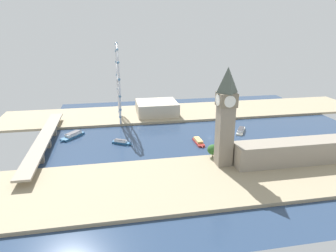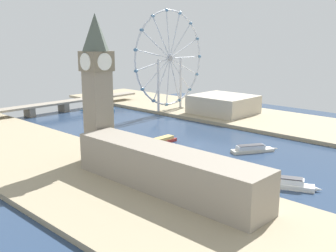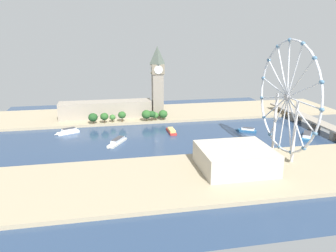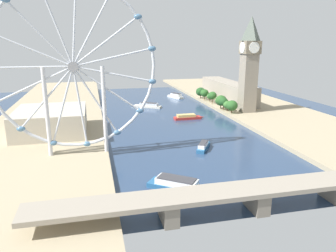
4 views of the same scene
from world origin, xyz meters
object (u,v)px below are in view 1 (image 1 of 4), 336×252
(river_bridge, at_px, (44,140))
(tour_boat_4, at_px, (73,135))
(ferris_wheel, at_px, (118,82))
(tour_boat_2, at_px, (241,130))
(clock_tower, at_px, (226,116))
(tour_boat_0, at_px, (199,142))
(tour_boat_1, at_px, (121,142))
(riverside_hall, at_px, (157,108))
(tour_boat_3, at_px, (301,140))
(parliament_block, at_px, (294,152))

(river_bridge, distance_m, tour_boat_4, 37.57)
(ferris_wheel, relative_size, tour_boat_2, 3.09)
(ferris_wheel, bearing_deg, clock_tower, -150.69)
(clock_tower, xyz_separation_m, river_bridge, (78.82, 167.94, -40.15))
(ferris_wheel, distance_m, tour_boat_0, 133.56)
(river_bridge, bearing_deg, tour_boat_1, -93.35)
(tour_boat_4, bearing_deg, tour_boat_2, 121.70)
(tour_boat_1, xyz_separation_m, tour_boat_2, (12.51, -143.17, 0.08))
(tour_boat_1, bearing_deg, clock_tower, -9.13)
(clock_tower, height_order, tour_boat_2, clock_tower)
(clock_tower, height_order, tour_boat_1, clock_tower)
(river_bridge, bearing_deg, ferris_wheel, -47.82)
(river_bridge, distance_m, tour_boat_0, 163.94)
(riverside_hall, bearing_deg, tour_boat_3, -133.16)
(clock_tower, bearing_deg, riverside_hall, 10.90)
(tour_boat_0, relative_size, tour_boat_2, 0.89)
(clock_tower, relative_size, tour_boat_4, 2.69)
(clock_tower, height_order, tour_boat_0, clock_tower)
(tour_boat_2, bearing_deg, tour_boat_3, -100.23)
(parliament_block, height_order, tour_boat_4, parliament_block)
(river_bridge, xyz_separation_m, tour_boat_4, (26.52, -25.95, -5.89))
(tour_boat_0, height_order, tour_boat_1, tour_boat_1)
(river_bridge, bearing_deg, parliament_block, -110.55)
(tour_boat_1, bearing_deg, tour_boat_4, -178.98)
(parliament_block, xyz_separation_m, tour_boat_0, (68.81, 69.75, -11.39))
(ferris_wheel, distance_m, tour_boat_3, 227.63)
(ferris_wheel, bearing_deg, tour_boat_2, -115.21)
(riverside_hall, bearing_deg, ferris_wheel, 111.80)
(tour_boat_1, bearing_deg, parliament_block, 2.60)
(riverside_hall, bearing_deg, tour_boat_2, -134.56)
(tour_boat_3, bearing_deg, ferris_wheel, 125.62)
(clock_tower, height_order, river_bridge, clock_tower)
(ferris_wheel, height_order, riverside_hall, ferris_wheel)
(clock_tower, relative_size, tour_boat_0, 3.06)
(parliament_block, height_order, river_bridge, parliament_block)
(ferris_wheel, height_order, tour_boat_3, ferris_wheel)
(tour_boat_1, xyz_separation_m, tour_boat_4, (31.20, 54.07, 0.32))
(ferris_wheel, bearing_deg, parliament_block, -137.01)
(parliament_block, height_order, tour_boat_3, parliament_block)
(ferris_wheel, bearing_deg, riverside_hall, -68.20)
(tour_boat_2, bearing_deg, parliament_block, -144.04)
(tour_boat_0, distance_m, tour_boat_3, 112.92)
(riverside_hall, distance_m, tour_boat_2, 124.98)
(ferris_wheel, relative_size, tour_boat_4, 3.07)
(parliament_block, relative_size, tour_boat_3, 4.21)
(parliament_block, relative_size, tour_boat_0, 3.96)
(ferris_wheel, height_order, tour_boat_4, ferris_wheel)
(ferris_wheel, relative_size, tour_boat_1, 4.46)
(clock_tower, xyz_separation_m, tour_boat_1, (74.13, 87.91, -46.35))
(tour_boat_0, distance_m, tour_boat_2, 65.84)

